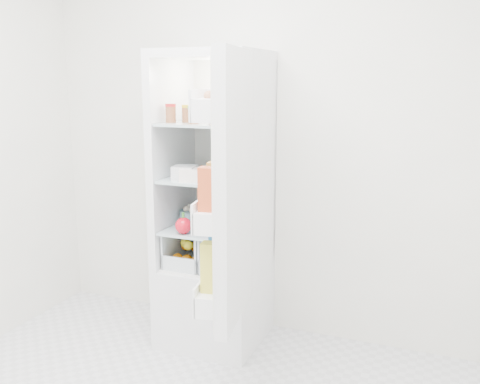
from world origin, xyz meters
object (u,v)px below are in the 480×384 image
at_px(red_cabbage, 212,217).
at_px(mushroom_bowl, 192,216).
at_px(fridge_door, 229,194).
at_px(refrigerator, 217,236).

xyz_separation_m(red_cabbage, mushroom_bowl, (-0.20, 0.13, -0.05)).
distance_m(mushroom_bowl, fridge_door, 0.86).
distance_m(refrigerator, red_cabbage, 0.22).
bearing_deg(refrigerator, mushroom_bowl, -173.87).
distance_m(red_cabbage, fridge_door, 0.64).
height_order(refrigerator, fridge_door, refrigerator).
relative_size(red_cabbage, mushroom_bowl, 1.04).
distance_m(refrigerator, mushroom_bowl, 0.20).
xyz_separation_m(refrigerator, red_cabbage, (0.03, -0.15, 0.17)).
relative_size(red_cabbage, fridge_door, 0.13).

